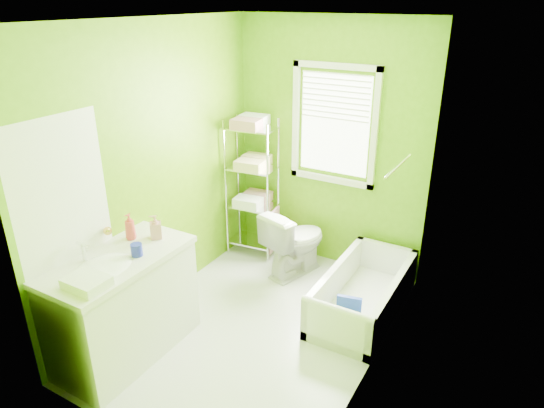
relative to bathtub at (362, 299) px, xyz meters
The scene contains 9 objects.
ground 1.00m from the bathtub, 137.57° to the right, with size 2.90×2.90×0.00m, color silver.
room_envelope 1.72m from the bathtub, 137.57° to the right, with size 2.14×2.94×2.62m.
window 1.79m from the bathtub, 132.15° to the left, with size 0.92×0.05×1.22m.
door 2.58m from the bathtub, 136.73° to the right, with size 0.09×0.80×2.00m.
right_wall_decor 1.40m from the bathtub, 66.32° to the right, with size 0.04×1.48×1.17m.
bathtub is the anchor object (origin of this frame).
toilet 0.97m from the bathtub, 159.31° to the left, with size 0.41×0.72×0.74m, color white.
vanity 2.14m from the bathtub, 134.89° to the right, with size 0.61×1.19×1.12m.
wire_shelf_unit 1.78m from the bathtub, 161.56° to the left, with size 0.57×0.46×1.59m.
Camera 1 is at (1.91, -3.04, 2.75)m, focal length 32.00 mm.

